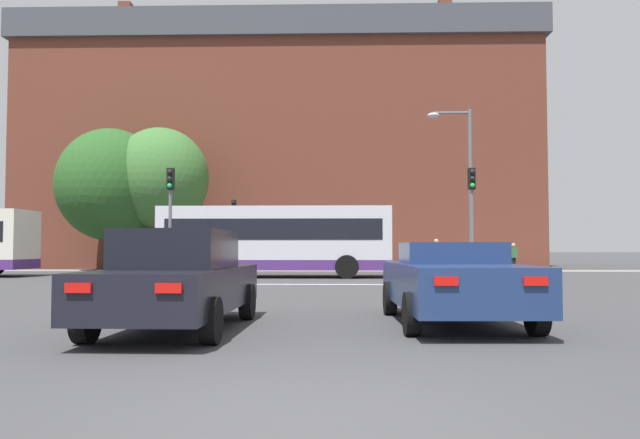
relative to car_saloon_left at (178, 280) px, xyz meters
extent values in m
plane|color=#3D3D3F|center=(2.29, -5.11, -0.79)|extent=(400.00, 400.00, 0.00)
cube|color=silver|center=(2.29, 12.39, -0.78)|extent=(8.66, 0.30, 0.01)
cube|color=gray|center=(2.29, 25.88, -0.78)|extent=(69.62, 2.50, 0.01)
cube|color=brown|center=(-1.38, 36.35, 6.52)|extent=(33.74, 15.62, 14.62)
cube|color=#42444C|center=(-1.38, 36.35, 14.75)|extent=(34.42, 16.25, 1.84)
cube|color=brown|center=(-12.88, 34.59, 17.04)|extent=(0.90, 0.90, 2.73)
cube|color=brown|center=(-0.82, 38.49, 17.04)|extent=(0.90, 0.90, 2.73)
cube|color=brown|center=(10.31, 34.38, 17.04)|extent=(0.90, 0.90, 2.73)
cube|color=black|center=(0.00, 0.01, -0.14)|extent=(1.88, 4.80, 0.65)
cube|color=black|center=(0.00, -0.03, 0.48)|extent=(1.57, 2.18, 0.60)
cylinder|color=black|center=(-0.82, 1.51, -0.47)|extent=(0.23, 0.64, 0.64)
cylinder|color=black|center=(0.89, 1.47, -0.47)|extent=(0.23, 0.64, 0.64)
cylinder|color=black|center=(-0.88, -1.44, -0.47)|extent=(0.23, 0.64, 0.64)
cylinder|color=black|center=(0.82, -1.48, -0.47)|extent=(0.23, 0.64, 0.64)
cube|color=red|center=(-0.60, -2.38, 0.02)|extent=(0.32, 0.06, 0.12)
cube|color=red|center=(0.50, -2.40, 0.02)|extent=(0.32, 0.06, 0.12)
cube|color=navy|center=(4.48, 0.90, -0.12)|extent=(2.03, 4.73, 0.71)
cube|color=navy|center=(4.48, 1.01, 0.42)|extent=(1.68, 1.44, 0.36)
cylinder|color=black|center=(3.53, 2.32, -0.47)|extent=(0.24, 0.65, 0.64)
cylinder|color=black|center=(5.37, 2.37, -0.47)|extent=(0.24, 0.65, 0.64)
cylinder|color=black|center=(3.60, -0.58, -0.47)|extent=(0.24, 0.65, 0.64)
cylinder|color=black|center=(5.44, -0.53, -0.47)|extent=(0.24, 0.65, 0.64)
cube|color=red|center=(3.95, -1.48, 0.06)|extent=(0.32, 0.06, 0.12)
cube|color=red|center=(5.14, -1.45, 0.06)|extent=(0.32, 0.06, 0.12)
cube|color=silver|center=(-0.19, 17.76, 0.93)|extent=(10.07, 2.59, 2.74)
cube|color=#4C2870|center=(-0.19, 17.76, -0.22)|extent=(10.09, 2.61, 0.44)
cube|color=black|center=(-0.19, 17.76, 1.31)|extent=(9.26, 2.62, 0.90)
cylinder|color=black|center=(-3.31, 16.52, -0.29)|extent=(1.00, 0.28, 1.00)
cylinder|color=black|center=(-3.31, 19.00, -0.29)|extent=(1.00, 0.28, 1.00)
cylinder|color=black|center=(2.93, 16.52, -0.29)|extent=(1.00, 0.28, 1.00)
cylinder|color=black|center=(2.93, 19.00, -0.29)|extent=(1.00, 0.28, 1.00)
cylinder|color=slate|center=(-3.35, 25.49, 0.83)|extent=(0.12, 0.12, 3.24)
cube|color=black|center=(-3.35, 25.49, 2.85)|extent=(0.26, 0.20, 0.80)
sphere|color=black|center=(-3.35, 25.36, 3.11)|extent=(0.17, 0.17, 0.17)
sphere|color=black|center=(-3.35, 25.36, 2.85)|extent=(0.17, 0.17, 0.17)
sphere|color=#1ED14C|center=(-3.35, 25.36, 2.60)|extent=(0.17, 0.17, 0.17)
cylinder|color=slate|center=(7.53, 13.38, 0.94)|extent=(0.12, 0.12, 3.46)
cube|color=black|center=(7.53, 13.38, 3.08)|extent=(0.26, 0.20, 0.80)
sphere|color=black|center=(7.53, 13.25, 3.33)|extent=(0.17, 0.17, 0.17)
sphere|color=black|center=(7.53, 13.25, 3.08)|extent=(0.17, 0.17, 0.17)
sphere|color=#1ED14C|center=(7.53, 13.25, 2.82)|extent=(0.17, 0.17, 0.17)
cylinder|color=slate|center=(-3.59, 12.83, 0.92)|extent=(0.12, 0.12, 3.42)
cube|color=black|center=(-3.59, 12.83, 3.04)|extent=(0.26, 0.20, 0.80)
sphere|color=black|center=(-3.59, 12.70, 3.29)|extent=(0.17, 0.17, 0.17)
sphere|color=black|center=(-3.59, 12.70, 3.04)|extent=(0.17, 0.17, 0.17)
sphere|color=#1ED14C|center=(-3.59, 12.70, 2.78)|extent=(0.17, 0.17, 0.17)
cylinder|color=slate|center=(8.15, 16.46, 2.80)|extent=(0.16, 0.16, 7.17)
cylinder|color=slate|center=(7.38, 16.46, 6.23)|extent=(1.54, 0.10, 0.10)
ellipsoid|color=#B2B2B7|center=(6.61, 16.46, 6.13)|extent=(0.50, 0.36, 0.22)
cylinder|color=black|center=(8.11, 25.84, -0.35)|extent=(0.13, 0.13, 0.87)
cylinder|color=black|center=(8.26, 25.77, -0.35)|extent=(0.13, 0.13, 0.87)
cube|color=tan|center=(8.19, 25.80, 0.43)|extent=(0.45, 0.36, 0.69)
sphere|color=tan|center=(8.19, 25.80, 0.90)|extent=(0.26, 0.26, 0.26)
cylinder|color=black|center=(12.37, 25.45, -0.41)|extent=(0.13, 0.13, 0.75)
cylinder|color=black|center=(12.52, 25.53, -0.41)|extent=(0.13, 0.13, 0.75)
cube|color=#336B38|center=(12.45, 25.49, 0.26)|extent=(0.46, 0.38, 0.59)
sphere|color=tan|center=(12.45, 25.49, 0.67)|extent=(0.23, 0.23, 0.23)
cylinder|color=#4C3823|center=(-7.55, 25.34, 0.69)|extent=(0.36, 0.36, 2.96)
ellipsoid|color=#3D7033|center=(-7.55, 25.34, 4.50)|extent=(5.48, 5.48, 5.76)
cylinder|color=#4C3823|center=(-10.37, 25.27, 0.37)|extent=(0.36, 0.36, 2.32)
ellipsoid|color=#285623|center=(-10.37, 25.27, 4.12)|extent=(6.10, 6.10, 6.40)
camera|label=1|loc=(2.50, -9.80, 0.50)|focal=35.00mm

